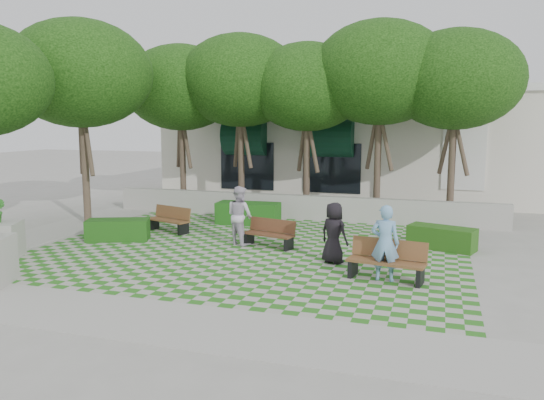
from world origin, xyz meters
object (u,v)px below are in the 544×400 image
(person_dark, at_px, (334,233))
(person_white, at_px, (240,215))
(hedge_midleft, at_px, (248,213))
(person_blue, at_px, (385,243))
(bench_east, at_px, (387,261))
(planter_back, at_px, (0,239))
(bench_mid, at_px, (270,234))
(hedge_west, at_px, (118,230))
(bench_west, at_px, (169,220))
(hedge_east, at_px, (442,238))

(person_dark, bearing_deg, person_white, 2.49)
(hedge_midleft, relative_size, person_blue, 1.25)
(bench_east, height_order, planter_back, planter_back)
(bench_mid, bearing_deg, planter_back, -137.24)
(hedge_west, bearing_deg, planter_back, -120.83)
(person_dark, bearing_deg, bench_west, 4.06)
(hedge_midleft, bearing_deg, hedge_east, -15.25)
(bench_east, height_order, hedge_west, bench_east)
(person_blue, bearing_deg, person_white, -27.11)
(bench_mid, bearing_deg, bench_east, -18.00)
(hedge_west, relative_size, planter_back, 1.15)
(bench_mid, height_order, hedge_east, bench_mid)
(bench_east, relative_size, person_white, 1.05)
(bench_east, relative_size, person_blue, 1.04)
(bench_mid, bearing_deg, hedge_east, 29.48)
(bench_west, distance_m, person_blue, 8.17)
(person_dark, bearing_deg, hedge_east, -112.77)
(hedge_midleft, bearing_deg, bench_west, -134.94)
(planter_back, bearing_deg, bench_west, 59.88)
(bench_mid, relative_size, bench_west, 0.97)
(bench_mid, xyz_separation_m, hedge_west, (-4.76, -0.59, -0.06))
(hedge_east, bearing_deg, person_dark, -137.25)
(bench_east, xyz_separation_m, hedge_east, (1.21, 3.58, -0.12))
(bench_east, bearing_deg, hedge_midleft, 144.89)
(bench_east, bearing_deg, hedge_east, 81.08)
(hedge_west, distance_m, person_white, 3.90)
(person_white, bearing_deg, hedge_west, 38.08)
(bench_east, relative_size, bench_west, 1.10)
(hedge_east, height_order, planter_back, planter_back)
(planter_back, relative_size, person_blue, 0.92)
(planter_back, distance_m, person_dark, 8.91)
(bench_west, bearing_deg, hedge_west, -100.90)
(bench_mid, height_order, bench_west, bench_west)
(bench_east, xyz_separation_m, bench_mid, (-3.60, 2.30, -0.06))
(bench_east, distance_m, planter_back, 10.15)
(hedge_west, bearing_deg, bench_west, 61.16)
(bench_mid, relative_size, person_blue, 0.91)
(bench_mid, bearing_deg, hedge_midleft, 135.01)
(person_white, bearing_deg, planter_back, 60.99)
(bench_mid, height_order, person_blue, person_blue)
(hedge_midleft, xyz_separation_m, planter_back, (-4.66, -6.56, 0.15))
(bench_west, relative_size, person_dark, 1.05)
(hedge_east, height_order, person_white, person_white)
(bench_east, bearing_deg, bench_west, 165.63)
(person_dark, bearing_deg, hedge_midleft, -22.83)
(hedge_east, xyz_separation_m, hedge_midleft, (-6.63, 1.81, 0.06))
(bench_mid, height_order, person_dark, person_dark)
(bench_mid, relative_size, hedge_east, 0.87)
(bench_east, relative_size, hedge_west, 0.99)
(bench_east, height_order, bench_west, bench_east)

